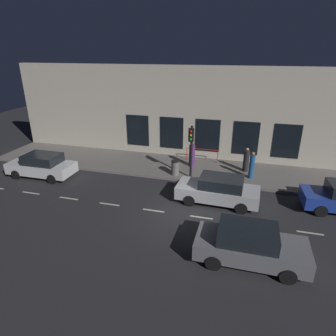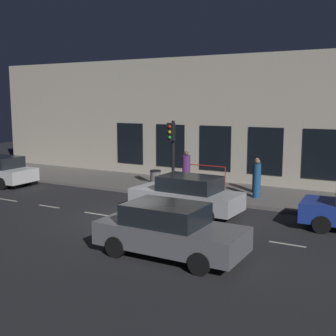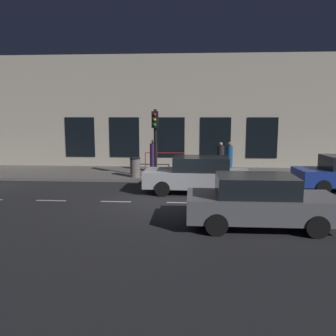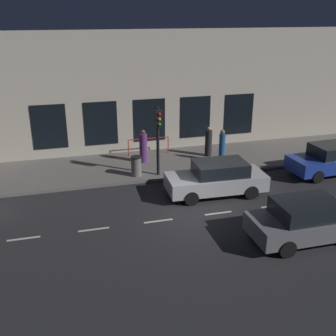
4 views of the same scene
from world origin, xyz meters
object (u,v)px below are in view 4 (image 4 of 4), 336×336
parked_car_0 (331,159)px  pedestrian_2 (222,147)px  pedestrian_0 (143,147)px  parked_car_3 (217,178)px  pedestrian_1 (208,143)px  trash_bin (136,166)px  traffic_light (158,130)px  parked_car_1 (308,220)px

parked_car_0 → pedestrian_2: 5.66m
parked_car_0 → pedestrian_0: (3.88, 9.08, 0.20)m
parked_car_0 → pedestrian_2: pedestrian_2 is taller
pedestrian_2 → parked_car_3: bearing=149.6°
pedestrian_1 → pedestrian_2: (-1.10, -0.37, 0.07)m
parked_car_3 → trash_bin: size_ratio=4.53×
trash_bin → traffic_light: bearing=-104.2°
pedestrian_1 → traffic_light: bearing=13.3°
parked_car_1 → pedestrian_1: size_ratio=2.62×
parked_car_1 → pedestrian_1: 9.40m
pedestrian_2 → pedestrian_1: bearing=13.8°
pedestrian_1 → pedestrian_0: bearing=-18.2°
parked_car_0 → pedestrian_0: size_ratio=2.41×
traffic_light → parked_car_0: (-1.73, -8.76, -1.73)m
parked_car_0 → parked_car_1: bearing=134.9°
parked_car_1 → parked_car_3: same height
traffic_light → parked_car_0: traffic_light is taller
pedestrian_0 → pedestrian_2: pedestrian_0 is taller
parked_car_3 → pedestrian_0: pedestrian_0 is taller
parked_car_0 → pedestrian_2: bearing=56.8°
pedestrian_1 → pedestrian_2: 1.17m
pedestrian_0 → trash_bin: 2.05m
pedestrian_1 → pedestrian_2: pedestrian_2 is taller
parked_car_0 → parked_car_1: (-5.47, 4.89, 0.00)m
parked_car_0 → pedestrian_1: bearing=50.1°
parked_car_1 → pedestrian_2: bearing=-179.7°
traffic_light → parked_car_3: 3.76m
parked_car_0 → trash_bin: bearing=75.2°
pedestrian_0 → trash_bin: (-1.87, 0.77, -0.33)m
parked_car_0 → parked_car_3: (-0.85, 6.65, 0.00)m
traffic_light → parked_car_1: (-7.20, -3.87, -1.73)m
parked_car_1 → pedestrian_0: pedestrian_0 is taller
parked_car_0 → pedestrian_0: bearing=63.6°
pedestrian_0 → parked_car_0: bearing=-125.8°
pedestrian_1 → pedestrian_2: size_ratio=0.94×
pedestrian_2 → trash_bin: size_ratio=1.78×
parked_car_1 → pedestrian_2: size_ratio=2.46×
pedestrian_0 → pedestrian_1: bearing=-101.9°
traffic_light → pedestrian_1: traffic_light is taller
traffic_light → pedestrian_2: traffic_light is taller
parked_car_0 → pedestrian_1: size_ratio=2.60×
pedestrian_0 → traffic_light: bearing=175.9°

